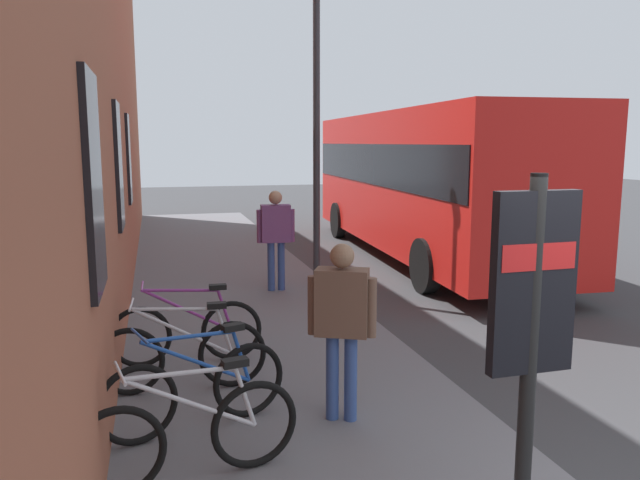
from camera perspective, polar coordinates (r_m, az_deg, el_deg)
name	(u,v)px	position (r m, az deg, el deg)	size (l,w,h in m)	color
ground	(423,314)	(9.99, 9.53, -6.75)	(60.00, 60.00, 0.00)	#38383A
sidewalk_pavement	(234,292)	(11.11, -7.96, -4.77)	(24.00, 3.50, 0.12)	slate
station_facade	(103,29)	(11.89, -19.47, 17.93)	(22.00, 0.65, 9.28)	#9E563D
bicycle_leaning_wall	(190,435)	(4.98, -11.93, -17.22)	(0.53, 1.75, 0.97)	black
bicycle_mid_rack	(197,389)	(5.79, -11.36, -13.34)	(0.66, 1.71, 0.97)	black
bicycle_nearest_sign	(182,355)	(6.66, -12.63, -10.36)	(0.48, 1.77, 0.97)	black
bicycle_beside_lamp	(187,331)	(7.44, -12.19, -8.26)	(0.48, 1.77, 0.97)	black
transit_info_sign	(532,308)	(3.90, 19.04, -5.96)	(0.10, 0.55, 2.40)	black
city_bus	(422,176)	(14.62, 9.43, 5.86)	(10.63, 3.13, 3.35)	red
pedestrian_near_bus	(342,314)	(5.67, 2.04, -6.85)	(0.42, 0.59, 1.67)	#334C8C
pedestrian_by_facade	(276,230)	(10.71, -4.12, 0.93)	(0.28, 0.66, 1.75)	#334C8C
street_lamp	(317,111)	(10.80, -0.33, 11.90)	(0.28, 0.28, 5.27)	#333338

